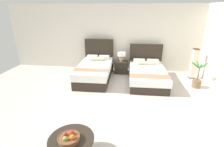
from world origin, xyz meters
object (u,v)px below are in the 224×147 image
coffee_table (72,144)px  bed_near_window (95,71)px  table_lamp (122,55)px  floor_lamp_corner (194,64)px  bed_near_corner (147,74)px  nightstand (121,67)px  potted_palm (197,80)px  fruit_bowl (69,138)px

coffee_table → bed_near_window: bearing=96.3°
table_lamp → floor_lamp_corner: size_ratio=0.32×
bed_near_corner → nightstand: bed_near_corner is taller
bed_near_window → nightstand: bed_near_window is taller
table_lamp → potted_palm: 3.00m
fruit_bowl → potted_palm: 4.82m
fruit_bowl → floor_lamp_corner: 5.55m
bed_near_window → fruit_bowl: size_ratio=5.77×
nightstand → bed_near_window: bearing=-140.8°
floor_lamp_corner → bed_near_window: bearing=-171.3°
fruit_bowl → bed_near_corner: bearing=67.1°
bed_near_corner → potted_palm: bearing=-10.0°
bed_near_corner → fruit_bowl: bed_near_corner is taller
coffee_table → potted_palm: 4.77m
coffee_table → potted_palm: potted_palm is taller
nightstand → fruit_bowl: (-0.57, -4.59, 0.22)m
nightstand → table_lamp: 0.51m
bed_near_window → bed_near_corner: size_ratio=1.01×
fruit_bowl → nightstand: bearing=82.9°
bed_near_window → potted_palm: size_ratio=2.38×
potted_palm → coffee_table: bearing=-133.7°
nightstand → table_lamp: bearing=90.0°
coffee_table → floor_lamp_corner: bearing=51.9°
floor_lamp_corner → table_lamp: bearing=175.4°
bed_near_window → nightstand: (0.97, 0.79, -0.08)m
bed_near_window → fruit_bowl: (0.40, -3.80, 0.14)m
bed_near_window → potted_palm: (3.71, -0.30, -0.09)m
bed_near_corner → nightstand: (-1.03, 0.79, -0.03)m
bed_near_corner → floor_lamp_corner: size_ratio=1.88×
coffee_table → floor_lamp_corner: size_ratio=0.69×
bed_near_corner → nightstand: 1.30m
nightstand → fruit_bowl: bearing=-97.1°
coffee_table → fruit_bowl: bearing=-106.6°
coffee_table → floor_lamp_corner: 5.51m
bed_near_window → floor_lamp_corner: (3.81, 0.58, 0.25)m
table_lamp → bed_near_window: bearing=-140.1°
nightstand → coffee_table: size_ratio=0.67×
coffee_table → nightstand: bearing=83.0°
bed_near_window → table_lamp: size_ratio=5.91×
floor_lamp_corner → nightstand: bearing=175.8°
nightstand → fruit_bowl: 4.63m
nightstand → potted_palm: bearing=-21.7°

